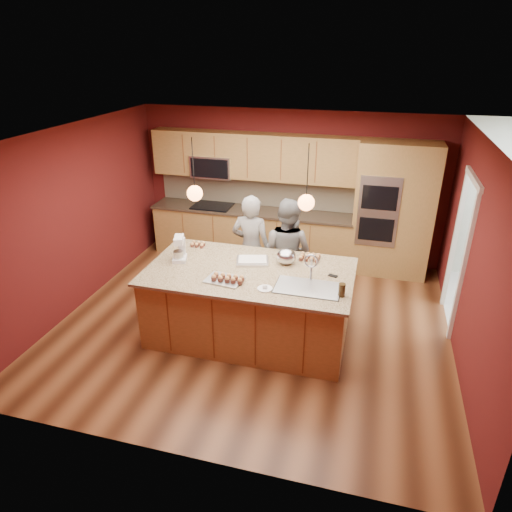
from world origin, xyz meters
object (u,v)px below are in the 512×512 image
(island, at_px, (251,303))
(stand_mixer, at_px, (180,250))
(person_left, at_px, (251,248))
(mixing_bowl, at_px, (286,256))
(person_right, at_px, (287,252))

(island, height_order, stand_mixer, island)
(island, relative_size, person_left, 1.60)
(island, height_order, person_left, person_left)
(stand_mixer, bearing_deg, mixing_bowl, -7.26)
(person_right, distance_m, stand_mixer, 1.65)
(person_left, distance_m, person_right, 0.56)
(stand_mixer, bearing_deg, person_right, 18.11)
(mixing_bowl, bearing_deg, stand_mixer, -169.32)
(person_left, distance_m, stand_mixer, 1.25)
(stand_mixer, relative_size, mixing_bowl, 1.31)
(person_left, relative_size, mixing_bowl, 6.47)
(island, xyz_separation_m, stand_mixer, (-1.02, 0.06, 0.64))
(person_right, xyz_separation_m, stand_mixer, (-1.31, -0.95, 0.30))
(person_right, xyz_separation_m, mixing_bowl, (0.13, -0.68, 0.26))
(person_right, bearing_deg, island, 92.44)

